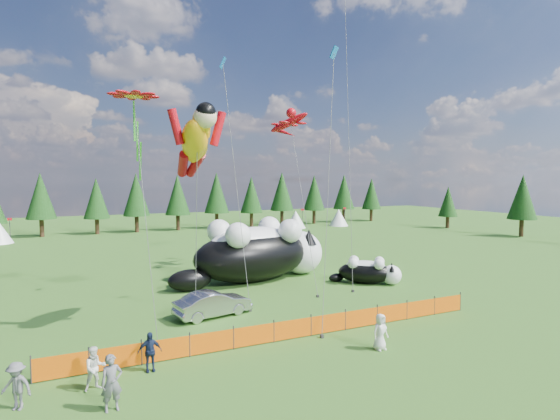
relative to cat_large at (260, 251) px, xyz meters
name	(u,v)px	position (x,y,z in m)	size (l,w,h in m)	color
ground	(268,321)	(-3.29, -9.22, -2.24)	(160.00, 160.00, 0.00)	#14380A
safety_fence	(293,329)	(-3.29, -12.22, -1.73)	(22.06, 0.06, 1.10)	#262626
tree_line	(147,205)	(-3.29, 35.78, 1.76)	(90.00, 4.00, 8.00)	black
festival_tents	(229,222)	(7.71, 30.78, -0.84)	(50.00, 3.20, 2.80)	white
cat_large	(260,251)	(0.00, 0.00, 0.00)	(12.95, 6.30, 4.71)	black
cat_small	(369,271)	(6.88, -4.43, -1.31)	(4.56, 3.99, 1.95)	black
car	(213,304)	(-5.78, -7.16, -1.52)	(1.52, 4.35, 1.43)	#AFAFB4
spectator_a	(112,383)	(-11.66, -15.51, -1.28)	(0.69, 0.46, 1.90)	#5D5D62
spectator_b	(95,368)	(-12.11, -13.68, -1.43)	(0.78, 0.46, 1.61)	silver
spectator_c	(150,352)	(-10.07, -12.94, -1.43)	(0.94, 0.48, 1.60)	#151F3C
spectator_d	(16,386)	(-14.55, -14.11, -1.42)	(1.05, 0.54, 1.63)	#5D5D62
spectator_e	(380,332)	(-0.28, -15.03, -1.41)	(0.80, 0.52, 1.64)	silver
superhero_kite	(195,142)	(-7.03, -8.50, 7.34)	(4.96, 5.24, 11.68)	#FFA80D
gecko_kite	(289,123)	(4.07, 3.31, 10.31)	(5.29, 12.59, 15.82)	#B60913
flower_kite	(134,99)	(-9.92, -8.32, 9.33)	(3.06, 4.18, 11.91)	#B60913
diamond_kite_a	(224,76)	(-4.00, -4.03, 11.92)	(0.84, 3.90, 15.73)	#0B63B1
diamond_kite_b	(345,7)	(7.15, -0.52, 19.11)	(3.46, 6.47, 24.10)	#0DA593
diamond_kite_c	(334,66)	(1.08, -8.66, 12.00)	(3.73, 4.65, 16.09)	#0B63B1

